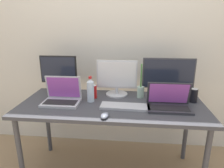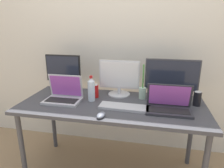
# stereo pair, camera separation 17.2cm
# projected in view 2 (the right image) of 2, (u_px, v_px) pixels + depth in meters

# --- Properties ---
(wall_back) EXTENTS (7.00, 0.08, 2.60)m
(wall_back) POSITION_uv_depth(u_px,v_px,m) (123.00, 35.00, 2.16)
(wall_back) COLOR silver
(wall_back) RESTS_ON ground
(work_desk) EXTENTS (1.63, 0.70, 0.74)m
(work_desk) POSITION_uv_depth(u_px,v_px,m) (112.00, 110.00, 1.80)
(work_desk) COLOR #424247
(work_desk) RESTS_ON ground
(monitor_left) EXTENTS (0.37, 0.21, 0.38)m
(monitor_left) POSITION_uv_depth(u_px,v_px,m) (63.00, 73.00, 2.05)
(monitor_left) COLOR black
(monitor_left) RESTS_ON work_desk
(monitor_center) EXTENTS (0.39, 0.21, 0.34)m
(monitor_center) POSITION_uv_depth(u_px,v_px,m) (119.00, 78.00, 1.94)
(monitor_center) COLOR silver
(monitor_center) RESTS_ON work_desk
(monitor_right) EXTENTS (0.49, 0.21, 0.37)m
(monitor_right) POSITION_uv_depth(u_px,v_px,m) (172.00, 78.00, 1.84)
(monitor_right) COLOR #38383D
(monitor_right) RESTS_ON work_desk
(laptop_silver) EXTENTS (0.32, 0.22, 0.23)m
(laptop_silver) POSITION_uv_depth(u_px,v_px,m) (64.00, 95.00, 1.83)
(laptop_silver) COLOR #B7B7BC
(laptop_silver) RESTS_ON work_desk
(laptop_secondary) EXTENTS (0.36, 0.21, 0.22)m
(laptop_secondary) POSITION_uv_depth(u_px,v_px,m) (169.00, 105.00, 1.61)
(laptop_secondary) COLOR #2D2D33
(laptop_secondary) RESTS_ON work_desk
(keyboard_main) EXTENTS (0.43, 0.15, 0.02)m
(keyboard_main) POSITION_uv_depth(u_px,v_px,m) (125.00, 107.00, 1.67)
(keyboard_main) COLOR #B2B2B7
(keyboard_main) RESTS_ON work_desk
(mouse_by_keyboard) EXTENTS (0.07, 0.11, 0.03)m
(mouse_by_keyboard) POSITION_uv_depth(u_px,v_px,m) (101.00, 115.00, 1.51)
(mouse_by_keyboard) COLOR slate
(mouse_by_keyboard) RESTS_ON work_desk
(water_bottle) EXTENTS (0.06, 0.06, 0.24)m
(water_bottle) POSITION_uv_depth(u_px,v_px,m) (91.00, 89.00, 1.81)
(water_bottle) COLOR silver
(water_bottle) RESTS_ON work_desk
(soda_can_near_keyboard) EXTENTS (0.07, 0.07, 0.13)m
(soda_can_near_keyboard) POSITION_uv_depth(u_px,v_px,m) (197.00, 99.00, 1.71)
(soda_can_near_keyboard) COLOR black
(soda_can_near_keyboard) RESTS_ON work_desk
(soda_can_by_laptop) EXTENTS (0.07, 0.07, 0.13)m
(soda_can_by_laptop) POSITION_uv_depth(u_px,v_px,m) (95.00, 91.00, 1.91)
(soda_can_by_laptop) COLOR red
(soda_can_by_laptop) RESTS_ON work_desk
(bamboo_vase) EXTENTS (0.07, 0.07, 0.33)m
(bamboo_vase) POSITION_uv_depth(u_px,v_px,m) (142.00, 92.00, 1.87)
(bamboo_vase) COLOR #B2D1B7
(bamboo_vase) RESTS_ON work_desk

